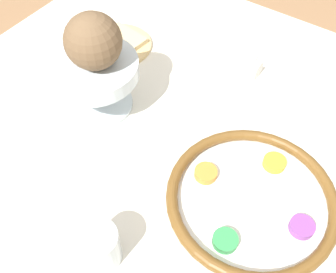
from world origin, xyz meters
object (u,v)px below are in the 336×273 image
object	(u,v)px
coconut	(93,41)
fruit_stand	(94,75)
seder_plate	(251,199)
cup_near	(100,247)
napkin_roll	(220,53)
bread_plate	(118,44)
orange_fruit	(94,48)

from	to	relation	value
coconut	fruit_stand	bearing A→B (deg)	13.04
seder_plate	coconut	world-z (taller)	coconut
seder_plate	fruit_stand	world-z (taller)	fruit_stand
fruit_stand	cup_near	xyz separation A→B (m)	(-0.21, 0.24, -0.05)
coconut	cup_near	distance (m)	0.34
fruit_stand	napkin_roll	xyz separation A→B (m)	(-0.13, -0.26, -0.07)
bread_plate	cup_near	size ratio (longest dim) A/B	2.18
orange_fruit	coconut	xyz separation A→B (m)	(-0.00, -0.00, 0.01)
seder_plate	cup_near	distance (m)	0.26
orange_fruit	cup_near	distance (m)	0.34
cup_near	seder_plate	bearing A→B (deg)	-124.81
cup_near	bread_plate	bearing A→B (deg)	-53.80
bread_plate	cup_near	bearing A→B (deg)	126.20
fruit_stand	coconut	bearing A→B (deg)	-166.96
seder_plate	bread_plate	distance (m)	0.49
fruit_stand	bread_plate	distance (m)	0.20
fruit_stand	coconut	distance (m)	0.08
coconut	napkin_roll	bearing A→B (deg)	-114.60
coconut	bread_plate	xyz separation A→B (m)	(0.10, -0.16, -0.16)
fruit_stand	orange_fruit	bearing A→B (deg)	-171.19
fruit_stand	seder_plate	bearing A→B (deg)	175.28
orange_fruit	napkin_roll	distance (m)	0.32
seder_plate	bread_plate	xyz separation A→B (m)	(0.45, -0.20, -0.01)
bread_plate	napkin_roll	bearing A→B (deg)	-156.18
seder_plate	bread_plate	world-z (taller)	seder_plate
bread_plate	orange_fruit	bearing A→B (deg)	120.49
cup_near	coconut	bearing A→B (deg)	-50.48
coconut	cup_near	world-z (taller)	coconut
fruit_stand	napkin_roll	bearing A→B (deg)	-116.31
coconut	napkin_roll	size ratio (longest dim) A/B	0.51
orange_fruit	bread_plate	size ratio (longest dim) A/B	0.48
bread_plate	napkin_roll	xyz separation A→B (m)	(-0.22, -0.10, 0.01)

